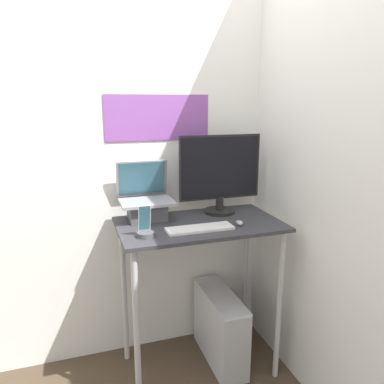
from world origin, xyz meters
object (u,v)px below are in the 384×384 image
Objects in this scene: mouse at (240,223)px; monitor at (220,175)px; cell_phone at (145,229)px; computer_tower at (220,327)px; keyboard at (200,228)px; laptop at (146,204)px.

monitor is at bearing 93.20° from mouse.
monitor is at bearing 27.84° from cell_phone.
monitor is 0.97× the size of computer_tower.
laptop is at bearing 129.75° from keyboard.
cell_phone is at bearing -162.06° from computer_tower.
computer_tower is (-0.03, -0.11, -0.95)m from monitor.
monitor is at bearing 49.87° from keyboard.
mouse is at bearing -86.80° from monitor.
cell_phone is (-0.06, -0.29, -0.05)m from laptop.
cell_phone is (-0.53, -0.01, 0.02)m from mouse.
monitor is at bearing -2.19° from laptop.
keyboard is at bearing -179.28° from mouse.
keyboard is at bearing -142.59° from computer_tower.
mouse is at bearing -30.59° from laptop.
cell_phone reaches higher than computer_tower.
laptop is 0.64× the size of monitor.
computer_tower is (0.42, -0.13, -0.80)m from laptop.
mouse is at bearing -73.21° from computer_tower.
mouse is (0.01, -0.26, -0.22)m from monitor.
monitor reaches higher than laptop.
mouse is 0.11× the size of computer_tower.
cell_phone reaches higher than mouse.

